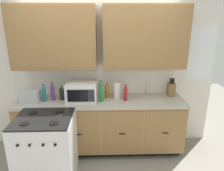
% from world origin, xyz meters
% --- Properties ---
extents(ground_plane, '(8.00, 8.00, 0.00)m').
position_xyz_m(ground_plane, '(0.00, 0.00, 0.00)').
color(ground_plane, gray).
extents(wall_unit, '(3.87, 0.40, 2.57)m').
position_xyz_m(wall_unit, '(0.00, 0.50, 1.67)').
color(wall_unit, white).
rests_on(wall_unit, ground_plane).
extents(counter_run, '(2.70, 0.64, 0.93)m').
position_xyz_m(counter_run, '(0.00, 0.30, 0.48)').
color(counter_run, black).
rests_on(counter_run, ground_plane).
extents(stove_range, '(0.76, 0.68, 0.95)m').
position_xyz_m(stove_range, '(-0.74, -0.33, 0.47)').
color(stove_range, white).
rests_on(stove_range, ground_plane).
extents(microwave, '(0.48, 0.37, 0.28)m').
position_xyz_m(microwave, '(-0.30, 0.30, 1.07)').
color(microwave, white).
rests_on(microwave, counter_run).
extents(toaster, '(0.28, 0.18, 0.19)m').
position_xyz_m(toaster, '(-1.09, 0.25, 1.02)').
color(toaster, '#B7B7BC').
rests_on(toaster, counter_run).
extents(knife_block, '(0.11, 0.14, 0.31)m').
position_xyz_m(knife_block, '(1.19, 0.45, 1.04)').
color(knife_block, olive).
rests_on(knife_block, counter_run).
extents(sink_faucet, '(0.02, 0.02, 0.20)m').
position_xyz_m(sink_faucet, '(0.78, 0.51, 1.03)').
color(sink_faucet, '#B2B5BA').
rests_on(sink_faucet, counter_run).
extents(paper_towel_roll, '(0.12, 0.12, 0.26)m').
position_xyz_m(paper_towel_roll, '(0.27, 0.39, 1.06)').
color(paper_towel_roll, white).
rests_on(paper_towel_roll, counter_run).
extents(bottle_violet, '(0.06, 0.06, 0.30)m').
position_xyz_m(bottle_violet, '(-0.75, 0.31, 1.08)').
color(bottle_violet, '#663384').
rests_on(bottle_violet, counter_run).
extents(bottle_amber, '(0.07, 0.07, 0.25)m').
position_xyz_m(bottle_amber, '(0.11, 0.39, 1.05)').
color(bottle_amber, '#9E6619').
rests_on(bottle_amber, counter_run).
extents(bottle_green, '(0.07, 0.07, 0.34)m').
position_xyz_m(bottle_green, '(0.01, 0.24, 1.09)').
color(bottle_green, '#237A38').
rests_on(bottle_green, counter_run).
extents(bottle_dark, '(0.08, 0.08, 0.23)m').
position_xyz_m(bottle_dark, '(-0.61, 0.34, 1.04)').
color(bottle_dark, black).
rests_on(bottle_dark, counter_run).
extents(bottle_teal, '(0.06, 0.06, 0.28)m').
position_xyz_m(bottle_teal, '(-0.88, 0.27, 1.06)').
color(bottle_teal, '#1E707A').
rests_on(bottle_teal, counter_run).
extents(bottle_red, '(0.06, 0.06, 0.26)m').
position_xyz_m(bottle_red, '(0.40, 0.27, 1.06)').
color(bottle_red, maroon).
rests_on(bottle_red, counter_run).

